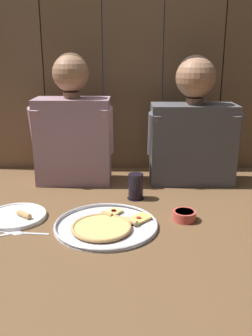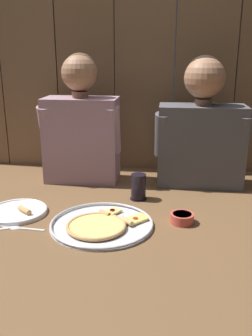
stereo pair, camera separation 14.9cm
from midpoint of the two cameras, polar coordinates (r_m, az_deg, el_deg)
ground_plane at (r=1.46m, az=3.75°, el=-8.02°), size 3.20×3.20×0.00m
pizza_tray at (r=1.40m, az=-0.84°, el=-8.76°), size 0.39×0.39×0.03m
dinner_plate at (r=1.55m, az=-13.82°, el=-6.57°), size 0.24×0.24×0.03m
drinking_glass at (r=1.64m, az=4.55°, el=-2.99°), size 0.08×0.08×0.12m
dipping_bowl at (r=1.45m, az=11.60°, el=-7.59°), size 0.09×0.09×0.04m
table_knife at (r=1.46m, az=-16.17°, el=-8.57°), size 0.16×0.04×0.01m
table_spoon at (r=1.42m, az=-13.11°, el=-9.02°), size 0.14×0.03×0.01m
diner_left at (r=1.83m, az=-4.62°, el=6.74°), size 0.40×0.20×0.63m
diner_right at (r=1.82m, az=13.96°, el=6.15°), size 0.44×0.21×0.62m
wooden_backdrop_wall at (r=2.01m, az=5.16°, el=18.31°), size 2.19×0.03×1.32m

